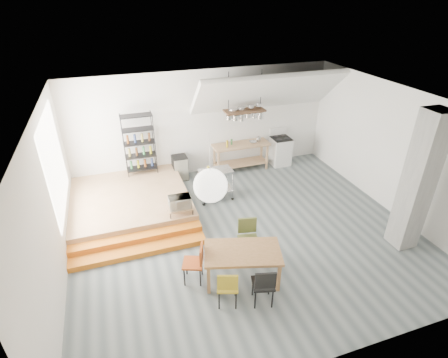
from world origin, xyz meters
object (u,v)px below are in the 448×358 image
object	(u,v)px
dining_table	(243,254)
mini_fridge	(180,168)
stove	(280,151)
rolling_cart	(216,181)

from	to	relation	value
dining_table	mini_fridge	bearing A→B (deg)	109.40
stove	rolling_cart	distance (m)	3.07
stove	rolling_cart	world-z (taller)	stove
stove	dining_table	xyz separation A→B (m)	(-3.12, -4.55, 0.15)
stove	dining_table	distance (m)	5.51
mini_fridge	dining_table	bearing A→B (deg)	-86.77
stove	mini_fridge	world-z (taller)	stove
dining_table	rolling_cart	distance (m)	3.12
rolling_cart	mini_fridge	distance (m)	1.66
dining_table	rolling_cart	xyz separation A→B (m)	(0.42, 3.09, -0.05)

